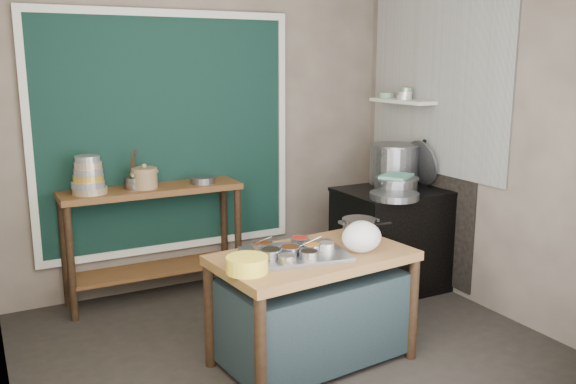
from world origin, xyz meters
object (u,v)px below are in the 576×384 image
condiment_tray (295,254)px  utensil_cup (134,183)px  ceramic_crock (145,179)px  stock_pot (394,164)px  saucepan (359,228)px  back_counter (154,243)px  stove_block (393,241)px  steamer (396,185)px  prep_table (312,308)px  yellow_basin (247,265)px

condiment_tray → utensil_cup: (-0.61, 1.59, 0.23)m
utensil_cup → ceramic_crock: (0.08, -0.03, 0.03)m
stock_pot → saucepan: bearing=-137.7°
utensil_cup → saucepan: bearing=-49.2°
back_counter → stove_block: 2.04m
utensil_cup → back_counter: bearing=-2.0°
ceramic_crock → steamer: size_ratio=0.57×
prep_table → stock_pot: 1.91m
stove_block → condiment_tray: (-1.43, -0.85, 0.34)m
stove_block → ceramic_crock: bearing=160.2°
condiment_tray → stock_pot: 1.91m
condiment_tray → yellow_basin: (-0.39, -0.13, 0.03)m
ceramic_crock → back_counter: bearing=21.3°
back_counter → steamer: steamer is taller
saucepan → condiment_tray: bearing=-153.4°
yellow_basin → stock_pot: (1.95, 1.18, 0.26)m
back_counter → utensil_cup: (-0.14, 0.01, 0.52)m
steamer → ceramic_crock: bearing=157.4°
stove_block → yellow_basin: size_ratio=3.64×
stock_pot → condiment_tray: bearing=-146.0°
stock_pot → ceramic_crock: bearing=166.6°
stove_block → utensil_cup: size_ratio=5.60×
back_counter → utensil_cup: size_ratio=9.02×
stove_block → back_counter: bearing=159.0°
prep_table → utensil_cup: utensil_cup is taller
utensil_cup → ceramic_crock: size_ratio=0.74×
prep_table → condiment_tray: size_ratio=1.98×
stove_block → utensil_cup: utensil_cup is taller
yellow_basin → stock_pot: 2.30m
steamer → prep_table: bearing=-148.3°
stove_block → yellow_basin: 2.10m
stove_block → saucepan: 1.13m
stove_block → steamer: size_ratio=2.34×
prep_table → steamer: 1.56m
prep_table → ceramic_crock: 1.81m
yellow_basin → ceramic_crock: ceramic_crock is taller
back_counter → stock_pot: bearing=-14.4°
stove_block → ceramic_crock: 2.17m
ceramic_crock → steamer: 2.06m
stove_block → condiment_tray: stove_block is taller
saucepan → ceramic_crock: ceramic_crock is taller
saucepan → steamer: (0.77, 0.58, 0.13)m
saucepan → steamer: steamer is taller
condiment_tray → steamer: size_ratio=1.64×
saucepan → stock_pot: 1.32m
back_counter → utensil_cup: 0.54m
back_counter → condiment_tray: bearing=-73.5°
stove_block → ceramic_crock: size_ratio=4.13×
ceramic_crock → stock_pot: 2.15m
utensil_cup → stock_pot: stock_pot is taller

